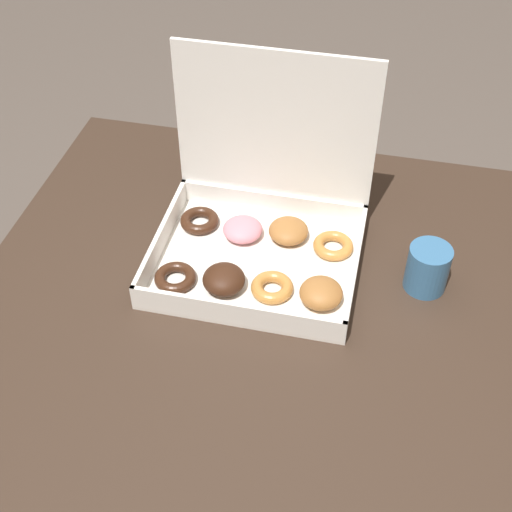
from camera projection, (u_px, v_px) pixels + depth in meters
name	position (u px, v px, depth m)	size (l,w,h in m)	color
ground_plane	(253.00, 511.00, 1.70)	(8.00, 8.00, 0.00)	#564C44
dining_table	(252.00, 343.00, 1.27)	(0.96, 0.95, 0.74)	#38281E
donut_box	(263.00, 224.00, 1.24)	(0.36, 0.30, 0.34)	silver
coffee_mug	(428.00, 268.00, 1.19)	(0.07, 0.07, 0.08)	teal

